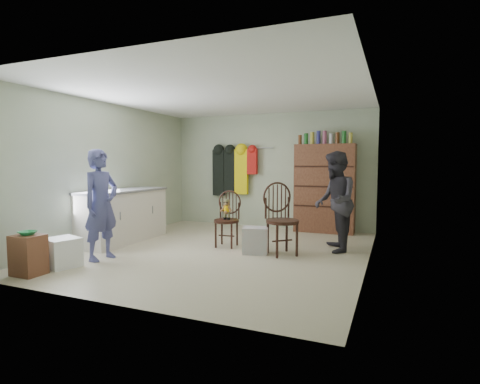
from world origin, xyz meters
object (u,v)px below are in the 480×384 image
at_px(chair_front, 227,215).
at_px(chair_far, 280,216).
at_px(counter, 124,215).
at_px(dresser, 325,188).

xyz_separation_m(chair_front, chair_far, (0.99, -0.18, 0.06)).
xyz_separation_m(counter, chair_far, (2.89, 0.18, 0.13)).
distance_m(chair_front, dresser, 2.36).
bearing_deg(chair_far, counter, 141.42).
bearing_deg(counter, chair_front, 10.83).
bearing_deg(chair_far, chair_front, 127.47).
distance_m(chair_far, dresser, 2.16).
distance_m(counter, chair_far, 2.90).
bearing_deg(dresser, chair_front, -123.90).
relative_size(chair_front, dresser, 0.46).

